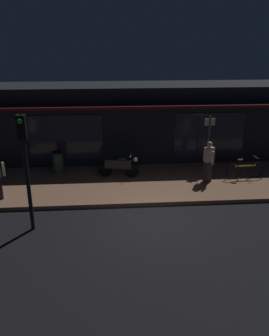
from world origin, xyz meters
TOP-DOWN VIEW (x-y plane):
  - ground_plane at (0.00, 0.00)m, footprint 60.00×60.00m
  - sidewalk_slab at (0.00, 3.00)m, footprint 18.00×4.00m
  - storefront_building at (0.00, 6.39)m, footprint 18.00×3.30m
  - motorcycle at (-0.94, 3.57)m, footprint 1.70×0.59m
  - bicycle_parked at (4.20, 2.98)m, footprint 1.66×0.42m
  - person_bystander at (2.59, 2.79)m, footprint 0.43×0.60m
  - sign_post at (2.91, 4.07)m, footprint 0.44×0.09m
  - trash_bin at (-3.53, 4.27)m, footprint 0.48×0.48m
  - traffic_light_pole at (-3.77, -0.26)m, footprint 0.24×0.33m

SIDE VIEW (x-z plane):
  - ground_plane at x=0.00m, z-range 0.00..0.00m
  - sidewalk_slab at x=0.00m, z-range 0.00..0.15m
  - bicycle_parked at x=4.20m, z-range 0.05..0.96m
  - trash_bin at x=-3.53m, z-range 0.16..1.09m
  - motorcycle at x=-0.94m, z-range 0.16..1.13m
  - person_bystander at x=2.59m, z-range 0.19..1.86m
  - sign_post at x=2.91m, z-range 0.31..2.71m
  - storefront_building at x=0.00m, z-range 0.00..3.60m
  - traffic_light_pole at x=-3.77m, z-range 0.68..4.28m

